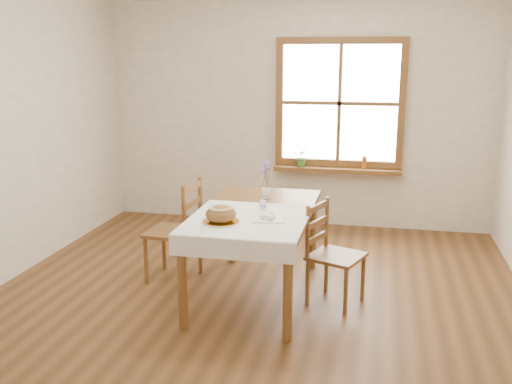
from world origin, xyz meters
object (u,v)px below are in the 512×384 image
at_px(chair_left, 173,230).
at_px(chair_right, 336,255).
at_px(flower_vase, 266,194).
at_px(dining_table, 256,220).
at_px(bread_plate, 221,222).

bearing_deg(chair_left, chair_right, 85.56).
distance_m(chair_left, flower_vase, 0.90).
xyz_separation_m(chair_left, flower_vase, (0.81, 0.19, 0.33)).
relative_size(chair_right, flower_vase, 9.51).
relative_size(dining_table, bread_plate, 5.85).
xyz_separation_m(dining_table, chair_right, (0.67, -0.03, -0.24)).
bearing_deg(bread_plate, chair_left, 134.84).
relative_size(chair_left, bread_plate, 3.37).
relative_size(dining_table, flower_vase, 18.07).
height_order(dining_table, bread_plate, bread_plate).
distance_m(chair_right, flower_vase, 0.86).
height_order(dining_table, chair_left, chair_left).
bearing_deg(flower_vase, chair_right, -31.53).
height_order(bread_plate, flower_vase, flower_vase).
bearing_deg(chair_right, flower_vase, 79.72).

